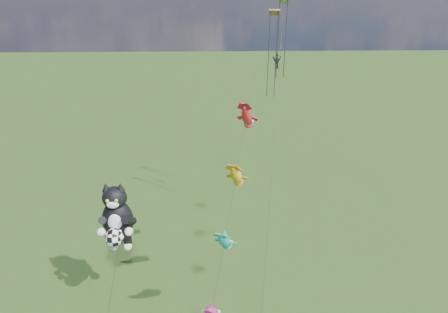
{
  "coord_description": "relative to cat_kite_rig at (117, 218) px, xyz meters",
  "views": [
    {
      "loc": [
        14.43,
        -18.11,
        23.86
      ],
      "look_at": [
        15.5,
        12.47,
        10.36
      ],
      "focal_mm": 30.0,
      "sensor_mm": 36.0,
      "label": 1
    }
  ],
  "objects": [
    {
      "name": "fish_windsock_rig",
      "position": [
        8.5,
        -2.51,
        2.18
      ],
      "size": [
        5.15,
        15.19,
        18.42
      ],
      "rotation": [
        0.0,
        0.0,
        0.0
      ],
      "color": "brown",
      "rests_on": "ground"
    },
    {
      "name": "parafoil_rig",
      "position": [
        13.65,
        12.03,
        10.42
      ],
      "size": [
        4.19,
        17.32,
        23.44
      ],
      "rotation": [
        0.0,
        0.0,
        -0.11
      ],
      "color": "brown",
      "rests_on": "ground"
    },
    {
      "name": "cat_kite_rig",
      "position": [
        0.0,
        0.0,
        0.0
      ],
      "size": [
        2.95,
        4.27,
        11.06
      ],
      "rotation": [
        0.0,
        0.0,
        -0.41
      ],
      "color": "brown",
      "rests_on": "ground"
    }
  ]
}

